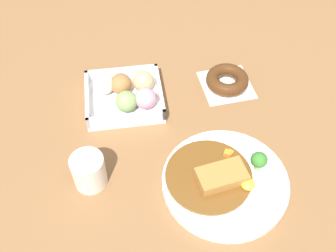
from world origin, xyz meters
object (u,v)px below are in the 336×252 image
Objects in this scene: donut_box at (126,93)px; chocolate_ring_donut at (227,80)px; coffee_mug at (89,171)px; curry_plate at (224,180)px.

chocolate_ring_donut is at bearing -175.46° from donut_box.
chocolate_ring_donut is (-0.26, -0.02, -0.01)m from donut_box.
curry_plate is at bearing 170.46° from coffee_mug.
donut_box is 0.24m from coffee_mug.
coffee_mug is at bearing 34.50° from chocolate_ring_donut.
curry_plate is 0.28m from coffee_mug.
chocolate_ring_donut is (-0.07, -0.29, 0.00)m from curry_plate.
coffee_mug reaches higher than chocolate_ring_donut.
coffee_mug is (0.09, 0.22, 0.01)m from donut_box.
curry_plate and donut_box have the same top height.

